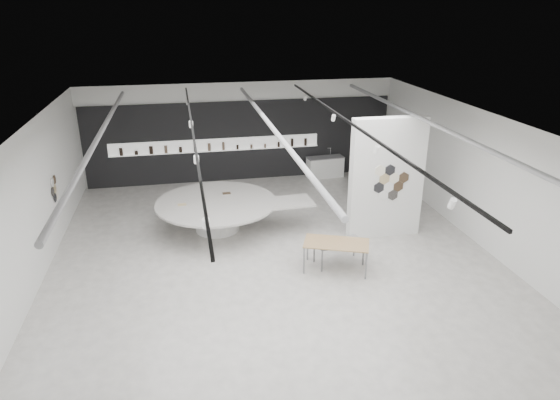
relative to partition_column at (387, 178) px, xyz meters
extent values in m
cube|color=beige|center=(-3.50, -1.00, -1.80)|extent=(12.00, 14.00, 0.01)
cube|color=silver|center=(-3.50, -1.00, 2.01)|extent=(12.00, 14.00, 0.01)
cube|color=white|center=(-3.50, 6.01, 0.10)|extent=(12.00, 0.01, 3.80)
cube|color=white|center=(-3.50, -8.00, 0.10)|extent=(12.00, 0.01, 3.80)
cube|color=white|center=(2.50, -1.00, 0.10)|extent=(0.01, 14.00, 3.80)
cube|color=white|center=(-9.51, -1.00, 0.10)|extent=(0.01, 14.00, 3.80)
cylinder|color=#939396|center=(-7.70, -0.50, 1.82)|extent=(0.12, 12.00, 0.12)
cylinder|color=#939396|center=(-3.50, -0.50, 1.82)|extent=(0.12, 12.00, 0.12)
cylinder|color=#939396|center=(0.70, -0.50, 1.82)|extent=(0.12, 12.00, 0.12)
cube|color=black|center=(-5.50, -1.00, 1.90)|extent=(0.05, 13.00, 0.06)
cylinder|color=white|center=(-5.50, -6.00, 1.72)|extent=(0.11, 0.18, 0.21)
cylinder|color=white|center=(-5.50, -2.70, 1.72)|extent=(0.11, 0.18, 0.21)
cylinder|color=white|center=(-5.50, 0.60, 1.72)|extent=(0.11, 0.18, 0.21)
cylinder|color=white|center=(-5.50, 3.90, 1.72)|extent=(0.11, 0.18, 0.21)
cube|color=black|center=(-1.50, -1.00, 1.90)|extent=(0.05, 13.00, 0.06)
cylinder|color=white|center=(-1.50, -6.00, 1.72)|extent=(0.11, 0.18, 0.21)
cylinder|color=white|center=(-1.50, -2.70, 1.72)|extent=(0.11, 0.18, 0.21)
cylinder|color=white|center=(-1.50, 0.60, 1.72)|extent=(0.11, 0.18, 0.21)
cylinder|color=white|center=(-1.50, 3.90, 1.72)|extent=(0.11, 0.18, 0.21)
cylinder|color=black|center=(-9.47, 1.50, -0.45)|extent=(0.03, 0.28, 0.28)
cylinder|color=white|center=(-9.47, 1.76, -0.45)|extent=(0.03, 0.28, 0.28)
cylinder|color=tan|center=(-9.47, 1.63, -0.22)|extent=(0.03, 0.28, 0.28)
cylinder|color=black|center=(-9.47, 1.37, -0.22)|extent=(0.03, 0.28, 0.28)
cylinder|color=white|center=(-9.47, 1.50, 0.01)|extent=(0.03, 0.28, 0.28)
cylinder|color=#423221|center=(-9.47, 1.76, 0.01)|extent=(0.03, 0.28, 0.28)
cube|color=black|center=(-3.50, 5.94, -0.25)|extent=(11.80, 0.10, 3.10)
cube|color=white|center=(-4.50, 5.87, -0.32)|extent=(8.00, 0.06, 0.46)
cube|color=white|center=(-4.50, 5.81, -0.54)|extent=(8.00, 0.18, 0.02)
cylinder|color=black|center=(-8.03, 5.81, -0.39)|extent=(0.13, 0.13, 0.29)
cylinder|color=black|center=(-7.49, 5.81, -0.46)|extent=(0.13, 0.13, 0.15)
cylinder|color=black|center=(-6.94, 5.81, -0.38)|extent=(0.14, 0.14, 0.30)
cylinder|color=brown|center=(-6.40, 5.81, -0.39)|extent=(0.12, 0.12, 0.29)
cylinder|color=black|center=(-5.86, 5.81, -0.43)|extent=(0.12, 0.12, 0.21)
cylinder|color=black|center=(-5.31, 5.81, -0.41)|extent=(0.10, 0.10, 0.25)
cylinder|color=brown|center=(-4.77, 5.81, -0.38)|extent=(0.12, 0.12, 0.30)
cylinder|color=brown|center=(-4.23, 5.81, -0.38)|extent=(0.10, 0.10, 0.31)
cylinder|color=black|center=(-3.69, 5.81, -0.45)|extent=(0.09, 0.09, 0.17)
cylinder|color=brown|center=(-3.14, 5.81, -0.45)|extent=(0.10, 0.10, 0.16)
cylinder|color=brown|center=(-2.60, 5.81, -0.46)|extent=(0.09, 0.09, 0.15)
cylinder|color=black|center=(-2.06, 5.81, -0.43)|extent=(0.09, 0.09, 0.21)
cylinder|color=black|center=(-1.51, 5.81, -0.38)|extent=(0.11, 0.11, 0.31)
cylinder|color=black|center=(-0.97, 5.81, -0.39)|extent=(0.11, 0.11, 0.29)
cube|color=white|center=(0.00, 0.00, 0.00)|extent=(2.20, 0.35, 3.60)
cylinder|color=white|center=(0.00, -0.19, -0.20)|extent=(0.34, 0.03, 0.34)
cylinder|color=#423221|center=(0.30, -0.19, -0.20)|extent=(0.34, 0.03, 0.34)
cylinder|color=black|center=(-0.30, -0.19, -0.20)|extent=(0.34, 0.03, 0.34)
cylinder|color=white|center=(0.15, -0.19, 0.06)|extent=(0.34, 0.03, 0.34)
cylinder|color=tan|center=(-0.15, -0.19, 0.06)|extent=(0.34, 0.03, 0.34)
cylinder|color=black|center=(0.15, -0.19, -0.46)|extent=(0.34, 0.03, 0.34)
cylinder|color=white|center=(-0.15, -0.19, -0.46)|extent=(0.34, 0.03, 0.34)
cylinder|color=#423221|center=(0.45, -0.19, 0.06)|extent=(0.34, 0.03, 0.34)
cylinder|color=black|center=(0.00, -0.19, 0.32)|extent=(0.34, 0.03, 0.34)
cylinder|color=white|center=(-0.30, -0.19, 0.32)|extent=(0.34, 0.03, 0.34)
cylinder|color=white|center=(-4.89, 1.33, -1.36)|extent=(1.40, 1.40, 0.87)
cylinder|color=#AFACA6|center=(-4.89, 1.33, -0.90)|extent=(3.88, 3.88, 0.06)
cube|color=#AFACA6|center=(-2.81, 0.92, -0.89)|extent=(1.69, 1.11, 0.06)
cube|color=tan|center=(-5.91, 1.27, -0.86)|extent=(0.27, 0.20, 0.01)
cube|color=#423221|center=(-4.51, 1.96, -0.86)|extent=(0.27, 0.20, 0.01)
cube|color=#A48255|center=(-2.03, -1.77, -1.03)|extent=(1.86, 1.39, 0.03)
cube|color=slate|center=(-2.91, -1.83, -1.42)|extent=(0.05, 0.05, 0.75)
cube|color=slate|center=(-2.63, -1.13, -1.42)|extent=(0.05, 0.05, 0.75)
cube|color=slate|center=(-1.43, -2.41, -1.42)|extent=(0.05, 0.05, 0.75)
cube|color=slate|center=(-1.16, -1.71, -1.42)|extent=(0.05, 0.05, 0.75)
cube|color=gray|center=(-1.86, -1.49, -1.16)|extent=(1.33, 0.77, 0.03)
cube|color=slate|center=(-2.42, -1.84, -1.49)|extent=(0.04, 0.04, 0.62)
cube|color=slate|center=(-2.49, -1.28, -1.49)|extent=(0.04, 0.04, 0.62)
cube|color=slate|center=(-1.24, -1.70, -1.49)|extent=(0.04, 0.04, 0.62)
cube|color=slate|center=(-1.31, -1.14, -1.49)|extent=(0.04, 0.04, 0.62)
cube|color=white|center=(-0.22, 5.51, -1.40)|extent=(1.48, 0.68, 0.81)
cube|color=gray|center=(-0.22, 5.51, -0.98)|extent=(1.52, 0.71, 0.03)
cylinder|color=silver|center=(0.03, 5.67, -0.80)|extent=(0.02, 0.02, 0.32)
cylinder|color=silver|center=(-0.04, 5.66, -0.65)|extent=(0.15, 0.04, 0.02)
camera|label=1|loc=(-5.75, -12.85, 4.79)|focal=32.00mm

